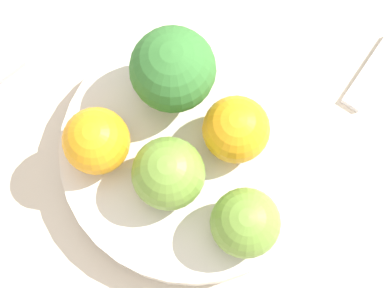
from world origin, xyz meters
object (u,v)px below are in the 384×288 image
(orange_back, at_px, (96,141))
(spoon, at_px, (372,72))
(bowl, at_px, (192,153))
(broccoli, at_px, (173,70))
(apple_green, at_px, (170,175))
(orange_front, at_px, (236,129))
(apple_red, at_px, (245,223))

(orange_back, distance_m, spoon, 0.23)
(bowl, xyz_separation_m, broccoli, (-0.03, -0.04, 0.05))
(apple_green, height_order, orange_front, apple_green)
(bowl, height_order, spoon, bowl)
(spoon, bearing_deg, orange_front, -28.38)
(apple_green, xyz_separation_m, spoon, (-0.17, 0.08, -0.05))
(broccoli, distance_m, apple_green, 0.07)
(broccoli, xyz_separation_m, apple_green, (0.06, 0.04, -0.01))
(orange_front, distance_m, spoon, 0.14)
(apple_green, relative_size, orange_back, 1.07)
(apple_green, bearing_deg, spoon, 153.49)
(bowl, xyz_separation_m, apple_red, (0.03, 0.06, 0.04))
(bowl, bearing_deg, broccoli, -131.25)
(orange_back, bearing_deg, orange_front, 127.26)
(bowl, relative_size, spoon, 2.78)
(broccoli, distance_m, apple_red, 0.12)
(orange_back, height_order, spoon, orange_back)
(apple_green, bearing_deg, apple_red, 89.45)
(orange_back, xyz_separation_m, spoon, (-0.18, 0.14, -0.05))
(broccoli, height_order, spoon, broccoli)
(broccoli, bearing_deg, orange_front, 81.06)
(apple_red, height_order, orange_front, same)
(broccoli, relative_size, orange_front, 1.46)
(apple_green, bearing_deg, broccoli, -149.09)
(broccoli, height_order, apple_red, broccoli)
(bowl, height_order, apple_green, apple_green)
(broccoli, height_order, apple_green, broccoli)
(bowl, height_order, orange_front, orange_front)
(apple_red, bearing_deg, orange_front, -143.31)
(spoon, bearing_deg, apple_green, -26.51)
(apple_red, bearing_deg, bowl, -116.45)
(apple_red, xyz_separation_m, orange_back, (0.01, -0.12, -0.00))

